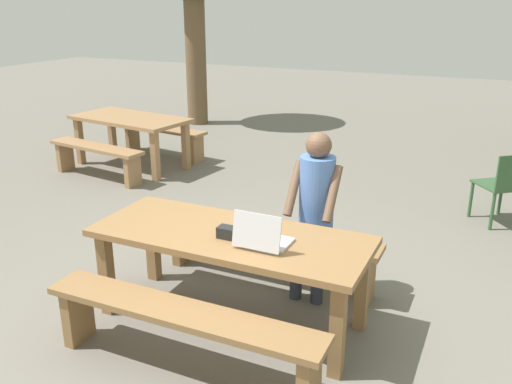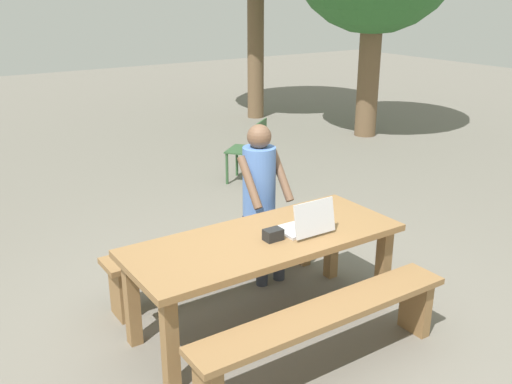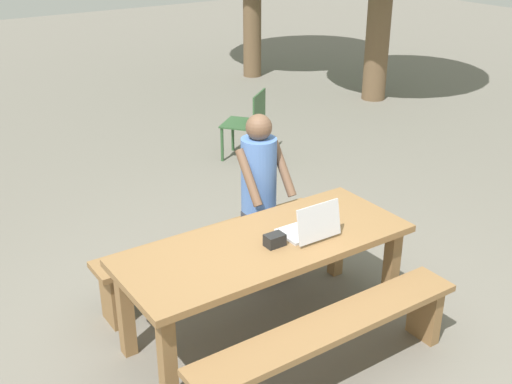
{
  "view_description": "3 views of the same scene",
  "coord_description": "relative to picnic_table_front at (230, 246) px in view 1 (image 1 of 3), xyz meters",
  "views": [
    {
      "loc": [
        1.71,
        -3.24,
        2.33
      ],
      "look_at": [
        0.09,
        0.25,
        0.97
      ],
      "focal_mm": 38.58,
      "sensor_mm": 36.0,
      "label": 1
    },
    {
      "loc": [
        -2.15,
        -3.11,
        2.4
      ],
      "look_at": [
        0.09,
        0.25,
        0.97
      ],
      "focal_mm": 40.21,
      "sensor_mm": 36.0,
      "label": 2
    },
    {
      "loc": [
        -2.17,
        -3.08,
        2.79
      ],
      "look_at": [
        0.09,
        0.25,
        0.97
      ],
      "focal_mm": 44.57,
      "sensor_mm": 36.0,
      "label": 3
    }
  ],
  "objects": [
    {
      "name": "bench_mid_north",
      "position": [
        -3.09,
        3.68,
        -0.29
      ],
      "size": [
        1.55,
        0.51,
        0.45
      ],
      "rotation": [
        0.0,
        0.0,
        -0.14
      ],
      "color": "#9E754C",
      "rests_on": "ground"
    },
    {
      "name": "picnic_table_mid",
      "position": [
        -3.18,
        3.02,
        -0.0
      ],
      "size": [
        1.79,
        1.06,
        0.73
      ],
      "rotation": [
        0.0,
        0.0,
        -0.14
      ],
      "color": "#9E754C",
      "rests_on": "ground"
    },
    {
      "name": "laptop",
      "position": [
        0.3,
        -0.1,
        0.16
      ],
      "size": [
        0.35,
        0.31,
        0.27
      ],
      "rotation": [
        0.0,
        0.0,
        3.13
      ],
      "color": "silver",
      "rests_on": "picnic_table_front"
    },
    {
      "name": "bench_far",
      "position": [
        0.0,
        0.69,
        -0.26
      ],
      "size": [
        1.94,
        0.3,
        0.47
      ],
      "color": "olive",
      "rests_on": "ground"
    },
    {
      "name": "plastic_chair",
      "position": [
        1.78,
        2.9,
        -0.17
      ],
      "size": [
        0.62,
        0.62,
        0.82
      ],
      "rotation": [
        0.0,
        0.0,
        3.81
      ],
      "color": "#335933",
      "rests_on": "ground"
    },
    {
      "name": "small_pouch",
      "position": [
        0.02,
        -0.08,
        0.14
      ],
      "size": [
        0.13,
        0.09,
        0.08
      ],
      "color": "black",
      "rests_on": "picnic_table_front"
    },
    {
      "name": "bench_mid_south",
      "position": [
        -3.27,
        2.37,
        -0.29
      ],
      "size": [
        1.55,
        0.51,
        0.45
      ],
      "rotation": [
        0.0,
        0.0,
        -0.14
      ],
      "color": "#9E754C",
      "rests_on": "ground"
    },
    {
      "name": "picnic_table_front",
      "position": [
        0.0,
        0.0,
        0.0
      ],
      "size": [
        2.03,
        0.81,
        0.72
      ],
      "color": "olive",
      "rests_on": "ground"
    },
    {
      "name": "person_seated",
      "position": [
        0.42,
        0.66,
        0.17
      ],
      "size": [
        0.39,
        0.4,
        1.36
      ],
      "color": "#333847",
      "rests_on": "ground"
    },
    {
      "name": "bench_near",
      "position": [
        0.0,
        -0.69,
        -0.26
      ],
      "size": [
        1.94,
        0.3,
        0.47
      ],
      "color": "olive",
      "rests_on": "ground"
    },
    {
      "name": "ground_plane",
      "position": [
        0.0,
        0.0,
        -0.62
      ],
      "size": [
        30.0,
        30.0,
        0.0
      ],
      "primitive_type": "plane",
      "color": "slate"
    }
  ]
}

